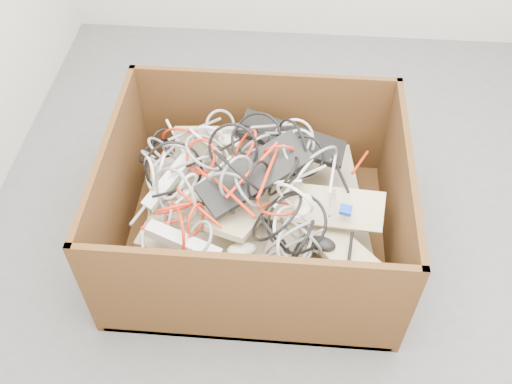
# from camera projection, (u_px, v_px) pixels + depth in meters

# --- Properties ---
(ground) EXTENTS (3.00, 3.00, 0.00)m
(ground) POSITION_uv_depth(u_px,v_px,m) (318.00, 225.00, 2.58)
(ground) COLOR #4E4E50
(ground) RESTS_ON ground
(cardboard_box) EXTENTS (1.16, 0.96, 0.56)m
(cardboard_box) POSITION_uv_depth(u_px,v_px,m) (252.00, 220.00, 2.42)
(cardboard_box) COLOR #371A0D
(cardboard_box) RESTS_ON ground
(keyboard_pile) EXTENTS (0.93, 0.78, 0.36)m
(keyboard_pile) POSITION_uv_depth(u_px,v_px,m) (270.00, 193.00, 2.33)
(keyboard_pile) COLOR tan
(keyboard_pile) RESTS_ON cardboard_box
(mice_scatter) EXTENTS (0.64, 0.59, 0.20)m
(mice_scatter) POSITION_uv_depth(u_px,v_px,m) (266.00, 196.00, 2.23)
(mice_scatter) COLOR beige
(mice_scatter) RESTS_ON keyboard_pile
(power_strip_left) EXTENTS (0.19, 0.27, 0.12)m
(power_strip_left) POSITION_uv_depth(u_px,v_px,m) (169.00, 181.00, 2.29)
(power_strip_left) COLOR white
(power_strip_left) RESTS_ON keyboard_pile
(power_strip_right) EXTENTS (0.29, 0.14, 0.10)m
(power_strip_right) POSITION_uv_depth(u_px,v_px,m) (183.00, 242.00, 2.11)
(power_strip_right) COLOR white
(power_strip_right) RESTS_ON keyboard_pile
(vga_plug) EXTENTS (0.05, 0.05, 0.03)m
(vga_plug) POSITION_uv_depth(u_px,v_px,m) (346.00, 210.00, 2.16)
(vga_plug) COLOR #0C34B6
(vga_plug) RESTS_ON keyboard_pile
(cable_tangle) EXTENTS (0.99, 0.76, 0.46)m
(cable_tangle) POSITION_uv_depth(u_px,v_px,m) (239.00, 179.00, 2.22)
(cable_tangle) COLOR silver
(cable_tangle) RESTS_ON keyboard_pile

